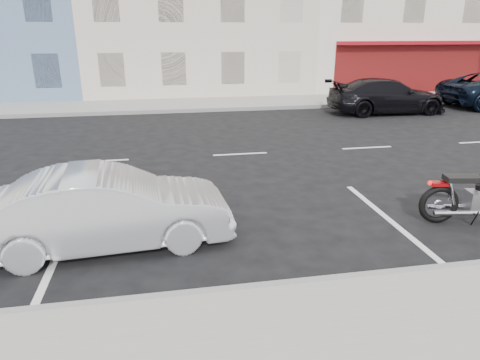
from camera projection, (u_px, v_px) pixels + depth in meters
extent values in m
plane|color=black|center=(305.00, 151.00, 12.92)|extent=(120.00, 120.00, 0.00)
cube|color=gray|center=(145.00, 106.00, 20.12)|extent=(80.00, 3.40, 0.15)
cube|color=gray|center=(110.00, 305.00, 5.55)|extent=(80.00, 0.12, 0.16)
cube|color=gray|center=(143.00, 112.00, 18.54)|extent=(80.00, 0.12, 0.16)
cylinder|color=beige|center=(471.00, 90.00, 22.68)|extent=(0.20, 0.20, 0.60)
sphere|color=beige|center=(472.00, 84.00, 22.57)|extent=(0.20, 0.20, 0.20)
imported|color=#B6B9BE|center=(108.00, 209.00, 7.05)|extent=(4.13, 1.72, 1.33)
imported|color=black|center=(387.00, 96.00, 18.54)|extent=(5.11, 2.10, 1.48)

